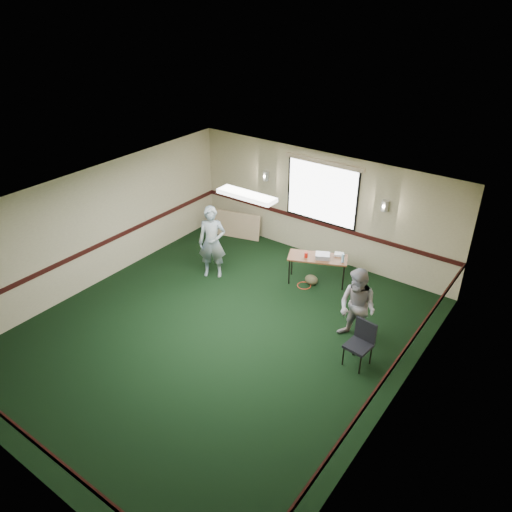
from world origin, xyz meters
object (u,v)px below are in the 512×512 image
Objects in this scene: person_left at (212,242)px; person_right at (357,307)px; conference_chair at (361,340)px; projector at (323,256)px; folding_table at (318,259)px.

person_right is (3.81, -0.29, -0.08)m from person_left.
conference_chair is 0.50× the size of person_left.
person_right is at bearing 132.01° from conference_chair.
projector is at bearing 140.94° from conference_chair.
person_right is at bearing -64.67° from folding_table.
projector is 2.54m from person_left.
conference_chair is 0.67m from person_right.
conference_chair is (1.91, -1.96, -0.21)m from projector.
folding_table is 0.15m from projector.
person_right is at bearing -35.74° from person_left.
folding_table is at bearing 142.80° from conference_chair.
folding_table is 2.80m from conference_chair.
projector is 0.20× the size of person_right.
person_left is at bearing 175.99° from conference_chair.
conference_chair is at bearing -67.63° from folding_table.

